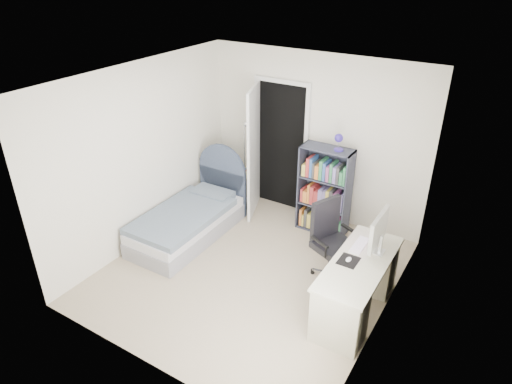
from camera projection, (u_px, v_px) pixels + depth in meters
The scene contains 8 objects.
room_shell at pixel (250, 186), 5.35m from camera, with size 3.50×3.70×2.60m.
door at pixel (263, 148), 6.93m from camera, with size 0.92×0.79×2.06m.
bed at pixel (190, 219), 6.60m from camera, with size 0.88×1.84×1.13m.
nightstand at pixel (242, 178), 7.52m from camera, with size 0.38×0.38×0.57m.
floor_lamp at pixel (245, 174), 7.14m from camera, with size 0.21×0.21×1.48m.
bookcase at pixel (325, 194), 6.55m from camera, with size 0.73×0.31×1.56m.
desk at pixel (358, 284), 5.11m from camera, with size 0.57×1.43×1.17m.
office_chair at pixel (331, 237), 5.62m from camera, with size 0.61×0.61×1.05m.
Camera 1 is at (2.56, -4.01, 3.69)m, focal length 32.00 mm.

